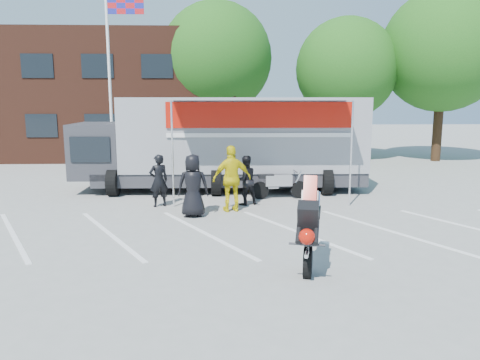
{
  "coord_description": "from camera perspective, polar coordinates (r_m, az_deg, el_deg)",
  "views": [
    {
      "loc": [
        -1.75,
        -10.55,
        3.4
      ],
      "look_at": [
        -1.27,
        1.41,
        1.3
      ],
      "focal_mm": 35.0,
      "sensor_mm": 36.0,
      "label": 1
    }
  ],
  "objects": [
    {
      "name": "spectator_leather_a",
      "position": [
        13.53,
        -5.75,
        -0.69
      ],
      "size": [
        0.9,
        0.59,
        1.83
      ],
      "primitive_type": "imported",
      "rotation": [
        0.0,
        0.0,
        3.16
      ],
      "color": "black",
      "rests_on": "ground"
    },
    {
      "name": "ground",
      "position": [
        11.23,
        6.86,
        -7.75
      ],
      "size": [
        100.0,
        100.0,
        0.0
      ],
      "primitive_type": "plane",
      "color": "gray",
      "rests_on": "ground"
    },
    {
      "name": "flagpole",
      "position": [
        21.11,
        -15.02,
        14.12
      ],
      "size": [
        1.61,
        0.12,
        8.0
      ],
      "color": "white",
      "rests_on": "ground"
    },
    {
      "name": "tree_left",
      "position": [
        26.64,
        -2.89,
        14.61
      ],
      "size": [
        6.12,
        6.12,
        8.64
      ],
      "color": "#382314",
      "rests_on": "ground"
    },
    {
      "name": "parking_bay_lines",
      "position": [
        12.17,
        6.12,
        -6.3
      ],
      "size": [
        18.09,
        13.33,
        0.01
      ],
      "primitive_type": "cube",
      "rotation": [
        0.0,
        0.0,
        0.52
      ],
      "color": "white",
      "rests_on": "ground"
    },
    {
      "name": "tree_mid",
      "position": [
        26.48,
        12.84,
        13.06
      ],
      "size": [
        5.44,
        5.44,
        7.68
      ],
      "color": "#382314",
      "rests_on": "ground"
    },
    {
      "name": "spectator_leather_c",
      "position": [
        15.01,
        0.63,
        -0.03
      ],
      "size": [
        0.95,
        0.85,
        1.6
      ],
      "primitive_type": "imported",
      "rotation": [
        0.0,
        0.0,
        3.53
      ],
      "color": "black",
      "rests_on": "ground"
    },
    {
      "name": "spectator_hivis",
      "position": [
        14.09,
        -0.99,
        0.16
      ],
      "size": [
        1.26,
        0.76,
        2.01
      ],
      "primitive_type": "imported",
      "rotation": [
        0.0,
        0.0,
        3.38
      ],
      "color": "yellow",
      "rests_on": "ground"
    },
    {
      "name": "transporter_truck",
      "position": [
        17.6,
        -1.21,
        -1.18
      ],
      "size": [
        10.83,
        5.34,
        3.42
      ],
      "primitive_type": null,
      "rotation": [
        0.0,
        0.0,
        -0.02
      ],
      "color": "gray",
      "rests_on": "ground"
    },
    {
      "name": "office_building",
      "position": [
        29.72,
        -18.66,
        9.64
      ],
      "size": [
        18.0,
        8.0,
        7.0
      ],
      "primitive_type": "cube",
      "color": "#4B2418",
      "rests_on": "ground"
    },
    {
      "name": "parked_motorcycle",
      "position": [
        16.11,
        4.87,
        -2.26
      ],
      "size": [
        2.04,
        0.78,
        1.05
      ],
      "primitive_type": null,
      "rotation": [
        0.0,
        0.0,
        1.63
      ],
      "color": "#A5A5AA",
      "rests_on": "ground"
    },
    {
      "name": "spectator_leather_b",
      "position": [
        14.96,
        -9.88,
        -0.07
      ],
      "size": [
        0.72,
        0.61,
        1.67
      ],
      "primitive_type": "imported",
      "rotation": [
        0.0,
        0.0,
        3.56
      ],
      "color": "black",
      "rests_on": "ground"
    },
    {
      "name": "stunt_bike_rider",
      "position": [
        9.96,
        8.43,
        -10.14
      ],
      "size": [
        1.24,
        1.93,
        2.1
      ],
      "primitive_type": null,
      "rotation": [
        0.0,
        0.0,
        -0.24
      ],
      "color": "black",
      "rests_on": "ground"
    },
    {
      "name": "tree_right",
      "position": [
        27.78,
        23.53,
        14.27
      ],
      "size": [
        6.46,
        6.46,
        9.12
      ],
      "color": "#382314",
      "rests_on": "ground"
    }
  ]
}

